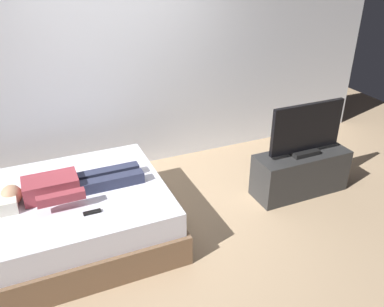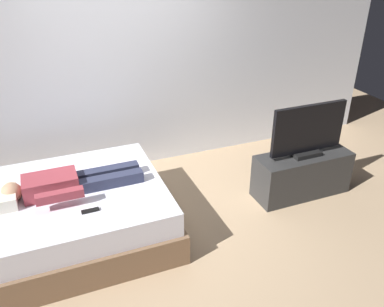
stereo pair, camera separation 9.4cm
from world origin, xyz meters
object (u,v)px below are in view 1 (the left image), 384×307
Objects in this scene: bed at (68,218)px; person at (66,185)px; remote at (92,212)px; tv_stand at (300,173)px; tv at (306,130)px.

person is (0.03, 0.00, 0.36)m from bed.
bed is 12.70× the size of remote.
bed reaches higher than tv_stand.
bed is 1.73× the size of tv_stand.
remote is 0.17× the size of tv.
tv is at bearing 5.73° from remote.
person is 1.15× the size of tv_stand.
tv reaches higher than tv_stand.
remote is 0.14× the size of tv_stand.
remote is (0.18, -0.40, 0.29)m from bed.
bed is 1.51× the size of person.
person is at bearing 110.47° from remote.
tv_stand is 1.25× the size of tv.
person reaches higher than tv_stand.
tv reaches higher than bed.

